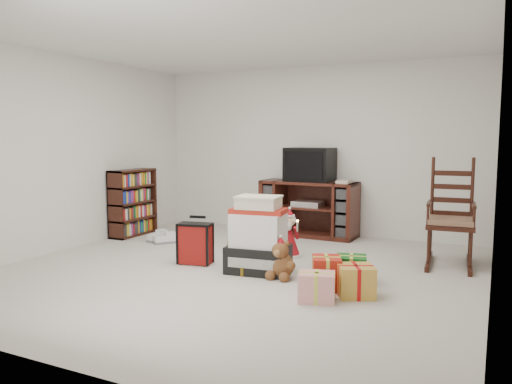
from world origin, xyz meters
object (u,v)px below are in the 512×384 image
at_px(teddy_bear, 281,262).
at_px(santa_figurine, 289,238).
at_px(bookshelf, 133,204).
at_px(red_suitcase, 195,243).
at_px(mrs_claus_figurine, 265,233).
at_px(gift_cluster, 335,276).
at_px(rocking_chair, 451,227).
at_px(crt_television, 310,165).
at_px(gift_pile, 258,240).
at_px(sneaker_pair, 162,238).
at_px(tv_stand, 309,208).

height_order(teddy_bear, santa_figurine, santa_figurine).
height_order(bookshelf, red_suitcase, bookshelf).
distance_m(bookshelf, santa_figurine, 2.63).
distance_m(santa_figurine, mrs_claus_figurine, 0.54).
bearing_deg(gift_cluster, mrs_claus_figurine, 135.20).
xyz_separation_m(teddy_bear, mrs_claus_figurine, (-0.73, 1.18, 0.04)).
bearing_deg(rocking_chair, gift_cluster, -124.23).
xyz_separation_m(teddy_bear, crt_television, (-0.51, 2.26, 0.88)).
distance_m(bookshelf, gift_pile, 2.77).
distance_m(rocking_chair, crt_television, 2.30).
height_order(teddy_bear, gift_cluster, teddy_bear).
relative_size(rocking_chair, gift_pile, 1.57).
xyz_separation_m(sneaker_pair, gift_cluster, (2.82, -1.07, 0.09)).
distance_m(tv_stand, bookshelf, 2.60).
distance_m(gift_pile, red_suitcase, 0.81).
relative_size(sneaker_pair, gift_cluster, 0.47).
bearing_deg(crt_television, sneaker_pair, -139.24).
distance_m(gift_pile, gift_cluster, 1.01).
bearing_deg(mrs_claus_figurine, rocking_chair, 4.56).
bearing_deg(mrs_claus_figurine, teddy_bear, -58.38).
relative_size(rocking_chair, mrs_claus_figurine, 2.33).
xyz_separation_m(bookshelf, gift_cluster, (3.51, -1.31, -0.33)).
bearing_deg(gift_cluster, bookshelf, 159.47).
xyz_separation_m(teddy_bear, gift_cluster, (0.63, -0.16, -0.03)).
height_order(sneaker_pair, gift_cluster, gift_cluster).
relative_size(tv_stand, bookshelf, 1.46).
bearing_deg(sneaker_pair, teddy_bear, 0.86).
bearing_deg(teddy_bear, gift_pile, 159.69).
bearing_deg(teddy_bear, crt_television, 102.81).
bearing_deg(tv_stand, rocking_chair, -21.79).
xyz_separation_m(red_suitcase, mrs_claus_figurine, (0.39, 1.08, -0.03)).
bearing_deg(red_suitcase, rocking_chair, 14.73).
distance_m(rocking_chair, red_suitcase, 2.92).
height_order(gift_pile, mrs_claus_figurine, gift_pile).
distance_m(tv_stand, sneaker_pair, 2.17).
bearing_deg(gift_cluster, rocking_chair, 59.80).
bearing_deg(sneaker_pair, rocking_chair, 30.38).
distance_m(santa_figurine, crt_television, 1.61).
relative_size(gift_pile, red_suitcase, 1.46).
height_order(bookshelf, teddy_bear, bookshelf).
xyz_separation_m(gift_pile, mrs_claus_figurine, (-0.41, 1.07, -0.14)).
relative_size(tv_stand, rocking_chair, 1.12).
relative_size(rocking_chair, sneaker_pair, 2.83).
height_order(sneaker_pair, crt_television, crt_television).
distance_m(bookshelf, rocking_chair, 4.40).
distance_m(rocking_chair, gift_pile, 2.22).
xyz_separation_m(rocking_chair, teddy_bear, (-1.52, -1.36, -0.26)).
bearing_deg(crt_television, santa_figurine, -78.11).
bearing_deg(santa_figurine, rocking_chair, 14.77).
distance_m(tv_stand, teddy_bear, 2.32).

